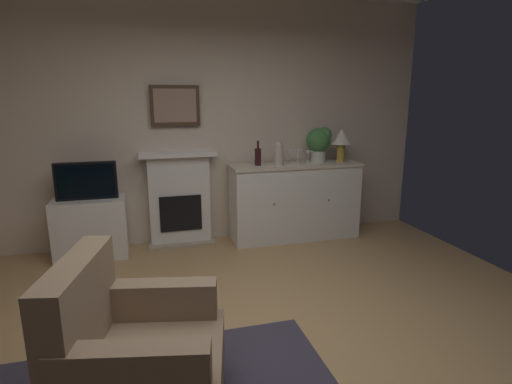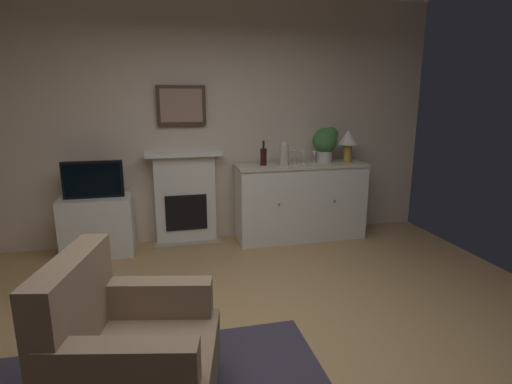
# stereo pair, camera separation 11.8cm
# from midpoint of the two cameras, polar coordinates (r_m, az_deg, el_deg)

# --- Properties ---
(ground_plane) EXTENTS (5.50, 5.12, 0.10)m
(ground_plane) POSITION_cam_midpoint_polar(r_m,az_deg,el_deg) (2.98, 2.07, -23.13)
(ground_plane) COLOR tan
(ground_plane) RESTS_ON ground
(wall_rear) EXTENTS (5.50, 0.06, 2.86)m
(wall_rear) POSITION_cam_midpoint_polar(r_m,az_deg,el_deg) (4.89, -5.81, 9.84)
(wall_rear) COLOR beige
(wall_rear) RESTS_ON ground_plane
(fireplace_unit) EXTENTS (0.87, 0.30, 1.10)m
(fireplace_unit) POSITION_cam_midpoint_polar(r_m,az_deg,el_deg) (4.86, -9.20, -0.80)
(fireplace_unit) COLOR white
(fireplace_unit) RESTS_ON ground_plane
(framed_picture) EXTENTS (0.55, 0.04, 0.45)m
(framed_picture) POSITION_cam_midpoint_polar(r_m,az_deg,el_deg) (4.77, -9.72, 11.86)
(framed_picture) COLOR #473323
(sideboard_cabinet) EXTENTS (1.59, 0.49, 0.93)m
(sideboard_cabinet) POSITION_cam_midpoint_polar(r_m,az_deg,el_deg) (5.00, 6.93, -1.32)
(sideboard_cabinet) COLOR white
(sideboard_cabinet) RESTS_ON ground_plane
(table_lamp) EXTENTS (0.26, 0.26, 0.40)m
(table_lamp) POSITION_cam_midpoint_polar(r_m,az_deg,el_deg) (5.11, 13.46, 7.17)
(table_lamp) COLOR #B79338
(table_lamp) RESTS_ON sideboard_cabinet
(wine_bottle) EXTENTS (0.08, 0.08, 0.29)m
(wine_bottle) POSITION_cam_midpoint_polar(r_m,az_deg,el_deg) (4.76, 1.76, 5.02)
(wine_bottle) COLOR #331419
(wine_bottle) RESTS_ON sideboard_cabinet
(wine_glass_left) EXTENTS (0.07, 0.07, 0.16)m
(wine_glass_left) POSITION_cam_midpoint_polar(r_m,az_deg,el_deg) (4.90, 6.12, 5.35)
(wine_glass_left) COLOR silver
(wine_glass_left) RESTS_ON sideboard_cabinet
(wine_glass_center) EXTENTS (0.07, 0.07, 0.16)m
(wine_glass_center) POSITION_cam_midpoint_polar(r_m,az_deg,el_deg) (4.90, 7.46, 5.32)
(wine_glass_center) COLOR silver
(wine_glass_center) RESTS_ON sideboard_cabinet
(wine_glass_right) EXTENTS (0.07, 0.07, 0.16)m
(wine_glass_right) POSITION_cam_midpoint_polar(r_m,az_deg,el_deg) (4.90, 8.88, 5.27)
(wine_glass_right) COLOR silver
(wine_glass_right) RESTS_ON sideboard_cabinet
(vase_decorative) EXTENTS (0.11, 0.11, 0.28)m
(vase_decorative) POSITION_cam_midpoint_polar(r_m,az_deg,el_deg) (4.76, 4.70, 5.37)
(vase_decorative) COLOR beige
(vase_decorative) RESTS_ON sideboard_cabinet
(tv_cabinet) EXTENTS (0.75, 0.42, 0.65)m
(tv_cabinet) POSITION_cam_midpoint_polar(r_m,az_deg,el_deg) (4.80, -20.65, -4.46)
(tv_cabinet) COLOR white
(tv_cabinet) RESTS_ON ground_plane
(tv_set) EXTENTS (0.62, 0.07, 0.40)m
(tv_set) POSITION_cam_midpoint_polar(r_m,az_deg,el_deg) (4.65, -21.21, 1.63)
(tv_set) COLOR black
(tv_set) RESTS_ON tv_cabinet
(potted_plant_small) EXTENTS (0.30, 0.30, 0.43)m
(potted_plant_small) POSITION_cam_midpoint_polar(r_m,az_deg,el_deg) (5.03, 10.44, 6.97)
(potted_plant_small) COLOR beige
(potted_plant_small) RESTS_ON sideboard_cabinet
(armchair) EXTENTS (0.95, 0.92, 0.92)m
(armchair) POSITION_cam_midpoint_polar(r_m,az_deg,el_deg) (2.43, -16.11, -20.70)
(armchair) COLOR #8C7259
(armchair) RESTS_ON ground_plane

